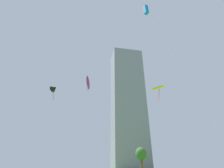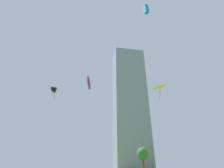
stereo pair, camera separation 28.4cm
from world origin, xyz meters
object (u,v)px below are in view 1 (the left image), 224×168
object	(u,v)px
kite_flying_1	(146,10)
kite_flying_2	(54,88)
kite_flying_0	(158,88)
distant_highrise_0	(128,103)
park_tree_0	(141,154)
kite_flying_3	(88,83)

from	to	relation	value
kite_flying_1	kite_flying_2	distance (m)	25.68
kite_flying_0	distant_highrise_0	size ratio (longest dim) A/B	0.18
kite_flying_0	park_tree_0	size ratio (longest dim) A/B	2.56
kite_flying_0	distant_highrise_0	distance (m)	99.50
kite_flying_1	distant_highrise_0	distance (m)	106.27
park_tree_0	distant_highrise_0	size ratio (longest dim) A/B	0.07
kite_flying_3	distant_highrise_0	size ratio (longest dim) A/B	0.22
kite_flying_2	distant_highrise_0	xyz separation A→B (m)	(60.63, 74.46, 30.14)
kite_flying_1	park_tree_0	size ratio (longest dim) A/B	4.35
kite_flying_1	distant_highrise_0	size ratio (longest dim) A/B	0.31
kite_flying_2	park_tree_0	xyz separation A→B (m)	(25.64, 5.75, -12.88)
kite_flying_1	park_tree_0	world-z (taller)	kite_flying_1
distant_highrise_0	kite_flying_1	bearing A→B (deg)	-104.03
kite_flying_0	kite_flying_3	xyz separation A→B (m)	(-12.94, 9.72, 3.10)
kite_flying_0	park_tree_0	distance (m)	21.36
kite_flying_1	kite_flying_3	size ratio (longest dim) A/B	1.42
kite_flying_1	kite_flying_2	world-z (taller)	kite_flying_1
park_tree_0	kite_flying_1	bearing A→B (deg)	-116.44
kite_flying_1	distant_highrise_0	bearing A→B (deg)	63.16
distant_highrise_0	park_tree_0	bearing A→B (deg)	-104.17
kite_flying_1	park_tree_0	bearing A→B (deg)	63.56
kite_flying_1	kite_flying_2	size ratio (longest dim) A/B	1.59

